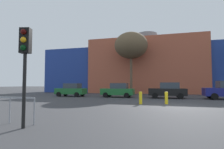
% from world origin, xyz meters
% --- Properties ---
extents(ground_plane, '(200.00, 200.00, 0.00)m').
position_xyz_m(ground_plane, '(0.00, 0.00, 0.00)').
color(ground_plane, '#38383A').
extents(building_backdrop, '(38.26, 12.57, 11.48)m').
position_xyz_m(building_backdrop, '(-3.40, 22.33, 4.53)').
color(building_backdrop, '#B2563D').
rests_on(building_backdrop, ground_plane).
extents(parked_car_0, '(3.80, 1.87, 1.65)m').
position_xyz_m(parked_car_0, '(-11.88, 7.49, 0.82)').
color(parked_car_0, '#1E662D').
rests_on(parked_car_0, ground_plane).
extents(parked_car_1, '(3.84, 1.89, 1.66)m').
position_xyz_m(parked_car_1, '(-5.77, 7.49, 0.83)').
color(parked_car_1, '#1E662D').
rests_on(parked_car_1, ground_plane).
extents(parked_car_2, '(3.98, 1.95, 1.72)m').
position_xyz_m(parked_car_2, '(-0.15, 7.49, 0.86)').
color(parked_car_2, black).
rests_on(parked_car_2, ground_plane).
extents(traffic_light_near_left, '(0.40, 0.39, 3.52)m').
position_xyz_m(traffic_light_near_left, '(-5.52, -7.84, 2.59)').
color(traffic_light_near_left, black).
rests_on(traffic_light_near_left, ground_plane).
extents(bare_tree_1, '(5.08, 5.08, 9.52)m').
position_xyz_m(bare_tree_1, '(-5.19, 13.78, 7.46)').
color(bare_tree_1, brown).
rests_on(bare_tree_1, ground_plane).
extents(bollard_yellow_0, '(0.24, 0.24, 0.94)m').
position_xyz_m(bollard_yellow_0, '(-0.50, 1.38, 0.47)').
color(bollard_yellow_0, yellow).
rests_on(bollard_yellow_0, ground_plane).
extents(bollard_yellow_1, '(0.24, 0.24, 0.96)m').
position_xyz_m(bollard_yellow_1, '(-2.41, 0.78, 0.48)').
color(bollard_yellow_1, yellow).
rests_on(bollard_yellow_1, ground_plane).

